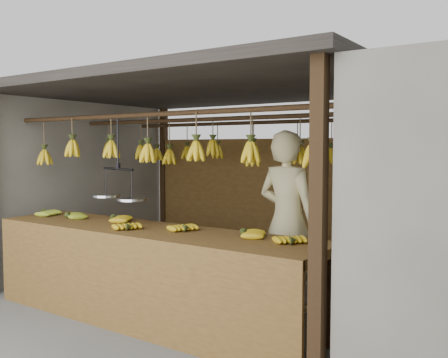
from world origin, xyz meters
The scene contains 8 objects.
ground centered at (0.00, 0.00, 0.00)m, with size 80.00×80.00×0.00m, color #5B5B57.
stall centered at (0.00, 0.33, 1.97)m, with size 4.30×3.30×2.40m.
neighbor_left centered at (-3.60, 0.00, 1.15)m, with size 3.00×3.00×2.30m, color slate.
counter centered at (0.09, -1.23, 0.71)m, with size 3.62×0.82×0.96m.
hanging_bananas centered at (0.01, 0.01, 1.62)m, with size 3.58×2.25×0.39m.
balance_scale centered at (-0.44, -1.00, 1.20)m, with size 0.79×0.41×0.85m.
vendor centered at (1.01, -0.01, 0.93)m, with size 0.68×0.44×1.85m, color beige.
bag_bundles centered at (1.94, 1.35, 0.96)m, with size 0.08×0.26×1.24m.
Camera 1 is at (3.36, -4.62, 1.69)m, focal length 40.00 mm.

